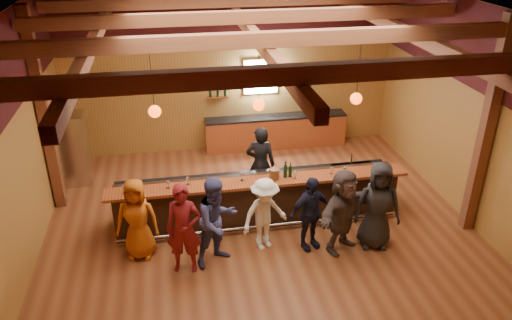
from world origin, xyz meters
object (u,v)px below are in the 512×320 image
object	(u,v)px
customer_denim	(217,221)
customer_white	(265,214)
customer_navy	(310,213)
stainless_fridge	(74,149)
customer_orange	(137,219)
bar_counter	(258,197)
customer_brown	(343,211)
ice_bucket	(274,174)
bartender	(261,164)
customer_dark	(378,206)
bottle_a	(285,171)
back_bar_cabinet	(276,132)
customer_redvest	(184,229)

from	to	relation	value
customer_denim	customer_white	world-z (taller)	customer_denim
customer_navy	customer_white	bearing A→B (deg)	151.77
stainless_fridge	customer_orange	bearing A→B (deg)	-64.44
bar_counter	stainless_fridge	size ratio (longest dim) A/B	3.50
customer_brown	ice_bucket	distance (m)	1.61
customer_brown	bartender	xyz separation A→B (m)	(-1.21, 2.19, 0.04)
customer_denim	customer_dark	size ratio (longest dim) A/B	0.98
stainless_fridge	bottle_a	world-z (taller)	stainless_fridge
customer_brown	customer_white	bearing A→B (deg)	135.42
back_bar_cabinet	stainless_fridge	distance (m)	5.43
customer_redvest	customer_dark	distance (m)	3.78
stainless_fridge	bartender	xyz separation A→B (m)	(4.32, -1.67, 0.02)
bottle_a	bartender	bearing A→B (deg)	106.94
customer_orange	bartender	world-z (taller)	bartender
stainless_fridge	bottle_a	bearing A→B (deg)	-30.37
customer_redvest	ice_bucket	bearing A→B (deg)	42.46
customer_white	ice_bucket	bearing A→B (deg)	43.03
stainless_fridge	customer_dark	world-z (taller)	customer_dark
bar_counter	customer_brown	distance (m)	2.03
customer_redvest	customer_white	distance (m)	1.64
bar_counter	customer_brown	size ratio (longest dim) A/B	3.59
customer_orange	ice_bucket	world-z (taller)	customer_orange
customer_navy	ice_bucket	world-z (taller)	customer_navy
customer_navy	customer_dark	world-z (taller)	customer_dark
customer_brown	bartender	distance (m)	2.50
back_bar_cabinet	customer_denim	size ratio (longest dim) A/B	2.23
customer_orange	customer_white	distance (m)	2.45
customer_denim	bottle_a	size ratio (longest dim) A/B	4.98
bottle_a	customer_white	bearing A→B (deg)	-126.24
customer_orange	ice_bucket	size ratio (longest dim) A/B	7.25
bar_counter	customer_redvest	size ratio (longest dim) A/B	3.51
customer_redvest	bottle_a	distance (m)	2.53
back_bar_cabinet	customer_white	xyz separation A→B (m)	(-1.26, -4.66, 0.30)
back_bar_cabinet	customer_brown	bearing A→B (deg)	-87.32
customer_redvest	bartender	bearing A→B (deg)	61.80
customer_white	customer_dark	bearing A→B (deg)	-30.54
customer_orange	back_bar_cabinet	bearing A→B (deg)	59.35
customer_redvest	customer_brown	distance (m)	3.08
customer_redvest	customer_orange	bearing A→B (deg)	156.61
ice_bucket	bottle_a	distance (m)	0.25
stainless_fridge	customer_orange	xyz separation A→B (m)	(1.60, -3.36, -0.07)
back_bar_cabinet	bartender	distance (m)	2.99
bartender	customer_navy	bearing A→B (deg)	122.43
customer_orange	customer_white	xyz separation A→B (m)	(2.44, -0.18, -0.06)
bar_counter	bottle_a	xyz separation A→B (m)	(0.53, -0.27, 0.73)
customer_brown	stainless_fridge	bearing A→B (deg)	112.51
bottle_a	ice_bucket	bearing A→B (deg)	-170.45
customer_white	bottle_a	bearing A→B (deg)	31.30
customer_redvest	customer_white	bearing A→B (deg)	25.42
bar_counter	bartender	bearing A→B (deg)	75.25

